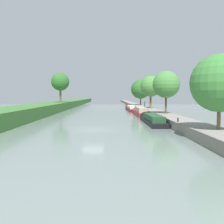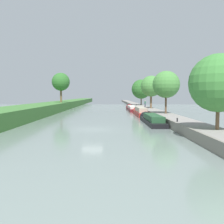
{
  "view_description": "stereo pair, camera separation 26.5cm",
  "coord_description": "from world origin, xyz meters",
  "px_view_note": "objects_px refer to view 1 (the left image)",
  "views": [
    {
      "loc": [
        1.91,
        -28.93,
        4.05
      ],
      "look_at": [
        2.45,
        15.66,
        1.0
      ],
      "focal_mm": 39.31,
      "sensor_mm": 36.0,
      "label": 1
    },
    {
      "loc": [
        2.17,
        -28.93,
        4.05
      ],
      "look_at": [
        2.45,
        15.66,
        1.0
      ],
      "focal_mm": 39.31,
      "sensor_mm": 36.0,
      "label": 2
    }
  ],
  "objects_px": {
    "narrowboat_black": "(152,119)",
    "mooring_bollard_near": "(178,120)",
    "narrowboat_maroon": "(131,108)",
    "mooring_bollard_far": "(136,105)",
    "person_walking": "(145,103)",
    "narrowboat_red": "(140,112)"
  },
  "relations": [
    {
      "from": "narrowboat_red",
      "to": "narrowboat_maroon",
      "type": "xyz_separation_m",
      "value": [
        -0.31,
        16.35,
        -0.17
      ]
    },
    {
      "from": "narrowboat_maroon",
      "to": "narrowboat_black",
      "type": "bearing_deg",
      "value": -89.51
    },
    {
      "from": "mooring_bollard_near",
      "to": "narrowboat_maroon",
      "type": "bearing_deg",
      "value": 93.08
    },
    {
      "from": "narrowboat_black",
      "to": "mooring_bollard_near",
      "type": "distance_m",
      "value": 7.58
    },
    {
      "from": "narrowboat_red",
      "to": "mooring_bollard_far",
      "type": "relative_size",
      "value": 28.74
    },
    {
      "from": "narrowboat_black",
      "to": "narrowboat_maroon",
      "type": "relative_size",
      "value": 0.74
    },
    {
      "from": "person_walking",
      "to": "mooring_bollard_far",
      "type": "relative_size",
      "value": 3.69
    },
    {
      "from": "narrowboat_black",
      "to": "mooring_bollard_far",
      "type": "height_order",
      "value": "mooring_bollard_far"
    },
    {
      "from": "narrowboat_black",
      "to": "narrowboat_red",
      "type": "height_order",
      "value": "narrowboat_red"
    },
    {
      "from": "narrowboat_maroon",
      "to": "mooring_bollard_near",
      "type": "xyz_separation_m",
      "value": [
        2.03,
        -37.85,
        0.69
      ]
    },
    {
      "from": "narrowboat_black",
      "to": "narrowboat_red",
      "type": "relative_size",
      "value": 0.97
    },
    {
      "from": "narrowboat_maroon",
      "to": "mooring_bollard_far",
      "type": "bearing_deg",
      "value": 74.33
    },
    {
      "from": "mooring_bollard_far",
      "to": "narrowboat_black",
      "type": "bearing_deg",
      "value": -92.68
    },
    {
      "from": "narrowboat_black",
      "to": "mooring_bollard_near",
      "type": "bearing_deg",
      "value": -76.44
    },
    {
      "from": "narrowboat_maroon",
      "to": "person_walking",
      "type": "xyz_separation_m",
      "value": [
        3.68,
        0.31,
        1.34
      ]
    },
    {
      "from": "mooring_bollard_near",
      "to": "mooring_bollard_far",
      "type": "distance_m",
      "value": 45.1
    },
    {
      "from": "person_walking",
      "to": "narrowboat_maroon",
      "type": "bearing_deg",
      "value": -175.14
    },
    {
      "from": "narrowboat_black",
      "to": "mooring_bollard_near",
      "type": "relative_size",
      "value": 27.78
    },
    {
      "from": "narrowboat_maroon",
      "to": "mooring_bollard_near",
      "type": "relative_size",
      "value": 37.4
    },
    {
      "from": "narrowboat_red",
      "to": "narrowboat_black",
      "type": "bearing_deg",
      "value": -90.17
    },
    {
      "from": "narrowboat_black",
      "to": "narrowboat_red",
      "type": "distance_m",
      "value": 14.16
    },
    {
      "from": "narrowboat_black",
      "to": "person_walking",
      "type": "distance_m",
      "value": 31.04
    }
  ]
}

